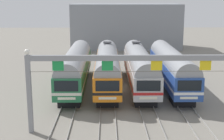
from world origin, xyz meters
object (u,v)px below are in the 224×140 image
commuter_train_blue (171,66)px  catenary_gantry (132,72)px  commuter_train_orange (107,66)px  commuter_train_stainless (139,66)px  commuter_train_green (75,66)px

commuter_train_blue → catenary_gantry: 14.91m
commuter_train_orange → commuter_train_stainless: bearing=0.0°
commuter_train_stainless → catenary_gantry: 13.85m
commuter_train_stainless → commuter_train_blue: bearing=-0.1°
commuter_train_orange → commuter_train_blue: 7.83m
commuter_train_green → commuter_train_blue: size_ratio=1.00×
commuter_train_green → commuter_train_orange: 3.92m
commuter_train_green → commuter_train_blue: (11.75, 0.00, 0.00)m
commuter_train_stainless → commuter_train_orange: bearing=180.0°
commuter_train_green → commuter_train_blue: same height
commuter_train_orange → commuter_train_stainless: (3.92, 0.00, 0.00)m
commuter_train_stainless → catenary_gantry: size_ratio=1.06×
commuter_train_orange → commuter_train_stainless: size_ratio=1.00×
commuter_train_green → catenary_gantry: size_ratio=1.06×
commuter_train_stainless → commuter_train_blue: commuter_train_stainless is taller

